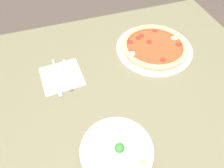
% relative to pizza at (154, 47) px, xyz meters
% --- Properties ---
extents(ground_plane, '(8.00, 8.00, 0.00)m').
position_rel_pizza_xyz_m(ground_plane, '(0.17, 0.15, -0.75)').
color(ground_plane, '#4C4238').
extents(dining_table, '(1.18, 1.00, 0.73)m').
position_rel_pizza_xyz_m(dining_table, '(0.17, 0.15, -0.11)').
color(dining_table, '#706B4C').
rests_on(dining_table, ground_plane).
extents(pizza, '(0.36, 0.36, 0.04)m').
position_rel_pizza_xyz_m(pizza, '(0.00, 0.00, 0.00)').
color(pizza, white).
rests_on(pizza, dining_table).
extents(bowl, '(0.23, 0.23, 0.07)m').
position_rel_pizza_xyz_m(bowl, '(0.34, 0.44, 0.01)').
color(bowl, white).
rests_on(bowl, dining_table).
extents(napkin, '(0.18, 0.18, 0.00)m').
position_rel_pizza_xyz_m(napkin, '(0.45, 0.03, -0.02)').
color(napkin, white).
rests_on(napkin, dining_table).
extents(fork, '(0.01, 0.18, 0.00)m').
position_rel_pizza_xyz_m(fork, '(0.42, 0.03, -0.01)').
color(fork, silver).
rests_on(fork, napkin).
extents(knife, '(0.02, 0.22, 0.01)m').
position_rel_pizza_xyz_m(knife, '(0.47, 0.02, -0.01)').
color(knife, silver).
rests_on(knife, napkin).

